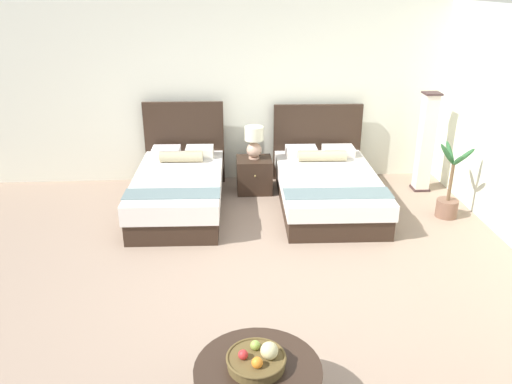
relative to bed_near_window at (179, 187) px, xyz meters
name	(u,v)px	position (x,y,z in m)	size (l,w,h in m)	color
ground_plane	(265,285)	(1.00, -1.99, -0.31)	(9.58, 9.91, 0.02)	gray
wall_back	(249,94)	(1.00, 1.17, 1.02)	(9.58, 0.12, 2.63)	white
bed_near_window	(179,187)	(0.00, 0.00, 0.00)	(1.21, 2.15, 1.25)	#322319
bed_near_corner	(327,185)	(2.01, 0.00, -0.02)	(1.38, 2.23, 1.17)	#322319
nightstand	(254,175)	(1.04, 0.53, -0.05)	(0.50, 0.48, 0.50)	#322319
table_lamp	(254,141)	(1.04, 0.55, 0.47)	(0.27, 0.27, 0.47)	tan
coffee_table	(258,379)	(0.82, -3.68, 0.04)	(0.89, 0.89, 0.42)	#322319
fruit_bowl	(257,359)	(0.81, -3.66, 0.18)	(0.42, 0.42, 0.19)	brown
floor_lamp_corner	(426,143)	(3.51, 0.44, 0.43)	(0.23, 0.23, 1.45)	#3E2928
potted_palm	(448,197)	(3.51, -0.51, -0.02)	(0.53, 0.50, 1.04)	brown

